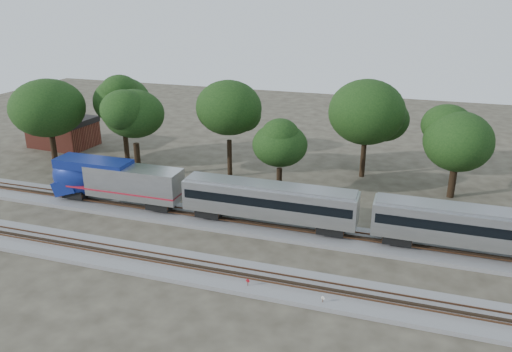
# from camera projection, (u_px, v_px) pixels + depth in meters

# --- Properties ---
(ground) EXTENTS (160.00, 160.00, 0.00)m
(ground) POSITION_uv_depth(u_px,v_px,m) (228.00, 252.00, 47.58)
(ground) COLOR #383328
(ground) RESTS_ON ground
(track_far) EXTENTS (160.00, 5.00, 0.73)m
(track_far) POSITION_uv_depth(u_px,v_px,m) (248.00, 224.00, 52.86)
(track_far) COLOR slate
(track_far) RESTS_ON ground
(track_near) EXTENTS (160.00, 5.00, 0.73)m
(track_near) POSITION_uv_depth(u_px,v_px,m) (211.00, 271.00, 43.94)
(track_near) COLOR slate
(track_near) RESTS_ON ground
(switch_stand_red) EXTENTS (0.33, 0.09, 1.03)m
(switch_stand_red) POSITION_uv_depth(u_px,v_px,m) (248.00, 283.00, 41.41)
(switch_stand_red) COLOR #512D19
(switch_stand_red) RESTS_ON ground
(switch_stand_white) EXTENTS (0.29, 0.12, 0.93)m
(switch_stand_white) POSITION_uv_depth(u_px,v_px,m) (323.00, 300.00, 39.24)
(switch_stand_white) COLOR #512D19
(switch_stand_white) RESTS_ON ground
(switch_lever) EXTENTS (0.57, 0.46, 0.30)m
(switch_lever) POSITION_uv_depth(u_px,v_px,m) (263.00, 291.00, 41.17)
(switch_lever) COLOR #512D19
(switch_lever) RESTS_ON ground
(brick_building) EXTENTS (10.11, 7.53, 4.60)m
(brick_building) POSITION_uv_depth(u_px,v_px,m) (63.00, 132.00, 79.44)
(brick_building) COLOR brown
(brick_building) RESTS_ON ground
(tree_0) EXTENTS (8.58, 8.58, 12.09)m
(tree_0) POSITION_uv_depth(u_px,v_px,m) (48.00, 108.00, 67.88)
(tree_0) COLOR black
(tree_0) RESTS_ON ground
(tree_1) EXTENTS (8.72, 8.72, 12.29)m
(tree_1) POSITION_uv_depth(u_px,v_px,m) (122.00, 101.00, 71.31)
(tree_1) COLOR black
(tree_1) RESTS_ON ground
(tree_2) EXTENTS (8.74, 8.74, 12.32)m
(tree_2) POSITION_uv_depth(u_px,v_px,m) (134.00, 114.00, 63.98)
(tree_2) COLOR black
(tree_2) RESTS_ON ground
(tree_3) EXTENTS (9.49, 9.49, 13.38)m
(tree_3) POSITION_uv_depth(u_px,v_px,m) (229.00, 108.00, 63.86)
(tree_3) COLOR black
(tree_3) RESTS_ON ground
(tree_4) EXTENTS (6.47, 6.47, 9.13)m
(tree_4) POSITION_uv_depth(u_px,v_px,m) (280.00, 145.00, 58.76)
(tree_4) COLOR black
(tree_4) RESTS_ON ground
(tree_5) EXTENTS (8.96, 8.96, 12.63)m
(tree_5) POSITION_uv_depth(u_px,v_px,m) (367.00, 112.00, 63.92)
(tree_5) COLOR black
(tree_5) RESTS_ON ground
(tree_6) EXTENTS (7.11, 7.11, 10.03)m
(tree_6) POSITION_uv_depth(u_px,v_px,m) (458.00, 141.00, 57.94)
(tree_6) COLOR black
(tree_6) RESTS_ON ground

